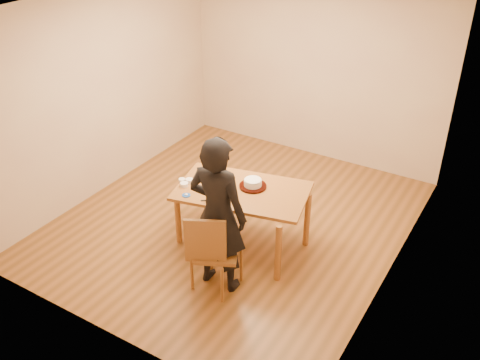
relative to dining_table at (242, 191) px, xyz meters
The scene contains 16 objects.
room_shell 0.98m from the dining_table, 115.35° to the left, with size 4.00×4.50×2.70m.
dining_table is the anchor object (origin of this frame).
dining_chair 0.84m from the dining_table, 79.05° to the right, with size 0.44×0.44×0.04m, color brown.
cake_plate 0.14m from the dining_table, 56.38° to the left, with size 0.31×0.31×0.02m, color red.
cake 0.15m from the dining_table, 56.38° to the left, with size 0.20×0.20×0.07m, color white.
frosting_dome 0.18m from the dining_table, 56.38° to the left, with size 0.20×0.20×0.03m, color white.
frosting_tub 0.42m from the dining_table, 115.93° to the right, with size 0.10×0.10×0.09m, color white.
frosting_lid 0.64m from the dining_table, 137.33° to the right, with size 0.10×0.10×0.01m, color #1946A4.
frosting_dollop 0.64m from the dining_table, 137.33° to the right, with size 0.04×0.04×0.02m, color white.
ramekin_green 0.67m from the dining_table, 155.41° to the right, with size 0.09×0.09×0.04m, color white.
ramekin_yellow 0.64m from the dining_table, 164.04° to the right, with size 0.09×0.09×0.04m, color white.
ramekin_multi 0.72m from the dining_table, 163.21° to the right, with size 0.08×0.08×0.04m, color white.
candy_box_pink 0.69m from the dining_table, 151.88° to the left, with size 0.13×0.07×0.02m, color #C22D6B.
candy_box_green 0.70m from the dining_table, 151.78° to the left, with size 0.14×0.07×0.02m, color #1B9328.
spatula 0.44m from the dining_table, 117.18° to the right, with size 0.16×0.01×0.01m, color black.
person 0.76m from the dining_table, 78.39° to the right, with size 0.64×0.42×1.75m, color black.
Camera 1 is at (2.98, -4.79, 3.90)m, focal length 40.00 mm.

